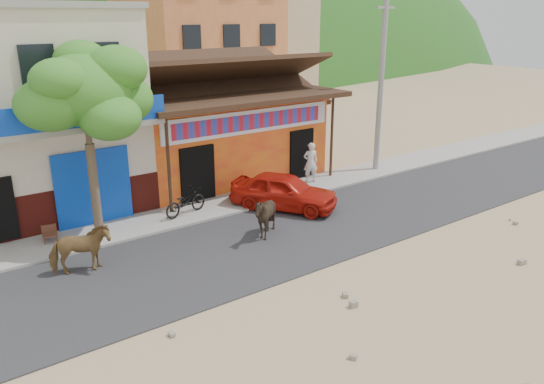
{
  "coord_description": "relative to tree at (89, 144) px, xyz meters",
  "views": [
    {
      "loc": [
        -9.31,
        -10.03,
        6.85
      ],
      "look_at": [
        0.17,
        3.0,
        1.4
      ],
      "focal_mm": 35.0,
      "sensor_mm": 36.0,
      "label": 1
    }
  ],
  "objects": [
    {
      "name": "cafe_building",
      "position": [
        -0.9,
        4.2,
        0.38
      ],
      "size": [
        7.0,
        6.0,
        7.0
      ],
      "primitive_type": "cube",
      "color": "beige",
      "rests_on": "ground"
    },
    {
      "name": "apartment_front",
      "position": [
        13.6,
        18.2,
        2.88
      ],
      "size": [
        9.0,
        9.0,
        12.0
      ],
      "primitive_type": "cube",
      "color": "#CC723F",
      "rests_on": "ground"
    },
    {
      "name": "ground",
      "position": [
        4.6,
        -5.8,
        -3.12
      ],
      "size": [
        120.0,
        120.0,
        0.0
      ],
      "primitive_type": "plane",
      "color": "#9E825B",
      "rests_on": "ground"
    },
    {
      "name": "cafe_chair_left",
      "position": [
        -1.4,
        0.41,
        -2.53
      ],
      "size": [
        0.51,
        0.51,
        0.93
      ],
      "primitive_type": null,
      "rotation": [
        0.0,
        0.0,
        -0.19
      ],
      "color": "#4D2A19",
      "rests_on": "sidewalk"
    },
    {
      "name": "dance_club",
      "position": [
        6.6,
        4.2,
        -1.32
      ],
      "size": [
        8.0,
        6.0,
        3.6
      ],
      "primitive_type": "cube",
      "color": "orange",
      "rests_on": "ground"
    },
    {
      "name": "apartment_rear",
      "position": [
        22.6,
        24.2,
        1.88
      ],
      "size": [
        8.0,
        8.0,
        10.0
      ],
      "primitive_type": "cube",
      "color": "tan",
      "rests_on": "ground"
    },
    {
      "name": "tree",
      "position": [
        0.0,
        0.0,
        0.0
      ],
      "size": [
        3.0,
        3.0,
        6.0
      ],
      "primitive_type": null,
      "color": "#2D721E",
      "rests_on": "sidewalk"
    },
    {
      "name": "red_car",
      "position": [
        6.4,
        -1.29,
        -2.42
      ],
      "size": [
        3.43,
        4.12,
        1.33
      ],
      "primitive_type": "imported",
      "rotation": [
        0.0,
        0.0,
        0.57
      ],
      "color": "red",
      "rests_on": "road"
    },
    {
      "name": "cow_tan",
      "position": [
        -1.2,
        -2.09,
        -2.39
      ],
      "size": [
        1.75,
        1.08,
        1.37
      ],
      "primitive_type": "imported",
      "rotation": [
        0.0,
        0.0,
        1.35
      ],
      "color": "olive",
      "rests_on": "road"
    },
    {
      "name": "scooter",
      "position": [
        3.1,
        0.07,
        -2.54
      ],
      "size": [
        1.85,
        1.02,
        0.92
      ],
      "primitive_type": "imported",
      "rotation": [
        0.0,
        0.0,
        1.82
      ],
      "color": "black",
      "rests_on": "sidewalk"
    },
    {
      "name": "cow_dark",
      "position": [
        4.31,
        -3.06,
        -2.37
      ],
      "size": [
        1.38,
        1.25,
        1.42
      ],
      "primitive_type": "imported",
      "rotation": [
        0.0,
        0.0,
        -1.65
      ],
      "color": "black",
      "rests_on": "road"
    },
    {
      "name": "utility_pole",
      "position": [
        12.8,
        0.2,
        1.0
      ],
      "size": [
        0.24,
        0.24,
        8.0
      ],
      "primitive_type": "cylinder",
      "color": "gray",
      "rests_on": "sidewalk"
    },
    {
      "name": "road",
      "position": [
        4.6,
        -3.3,
        -3.1
      ],
      "size": [
        60.0,
        5.0,
        0.04
      ],
      "primitive_type": "cube",
      "color": "#28282B",
      "rests_on": "ground"
    },
    {
      "name": "sidewalk",
      "position": [
        4.6,
        0.2,
        -3.06
      ],
      "size": [
        60.0,
        2.0,
        0.12
      ],
      "primitive_type": "cube",
      "color": "gray",
      "rests_on": "ground"
    },
    {
      "name": "pedestrian",
      "position": [
        9.1,
        0.43,
        -2.16
      ],
      "size": [
        0.72,
        0.61,
        1.69
      ],
      "primitive_type": "imported",
      "rotation": [
        0.0,
        0.0,
        2.75
      ],
      "color": "silver",
      "rests_on": "sidewalk"
    }
  ]
}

